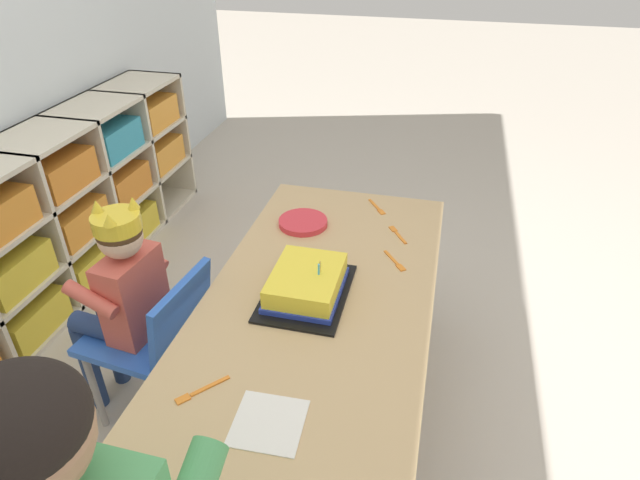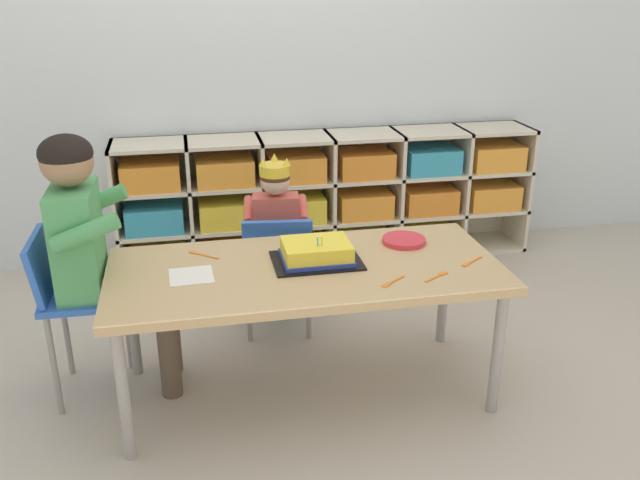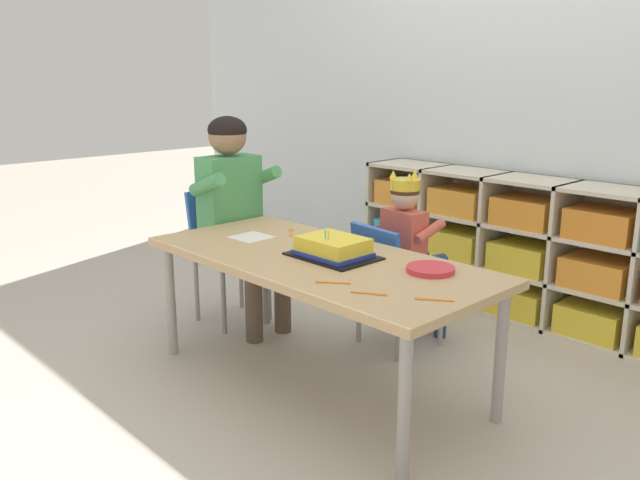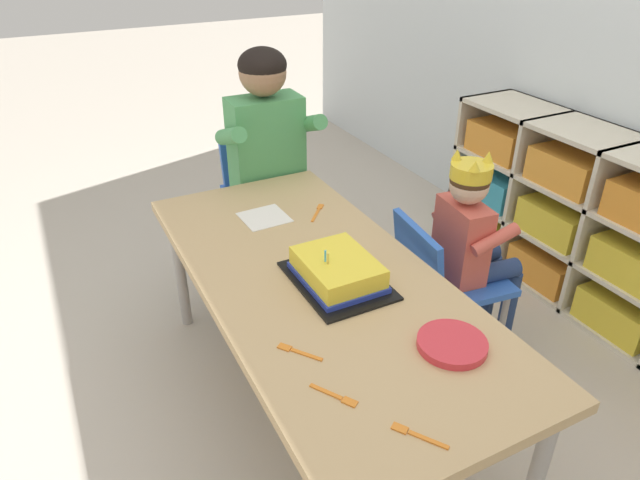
% 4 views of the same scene
% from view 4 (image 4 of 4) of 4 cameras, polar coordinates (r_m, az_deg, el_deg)
% --- Properties ---
extents(ground, '(16.00, 16.00, 0.00)m').
position_cam_4_polar(ground, '(2.09, -0.17, -16.51)').
color(ground, '#BCB2A3').
extents(activity_table, '(1.49, 0.67, 0.56)m').
position_cam_4_polar(activity_table, '(1.75, -0.19, -4.92)').
color(activity_table, tan).
rests_on(activity_table, ground).
extents(classroom_chair_blue, '(0.37, 0.39, 0.60)m').
position_cam_4_polar(classroom_chair_blue, '(2.10, 12.14, -3.72)').
color(classroom_chair_blue, blue).
rests_on(classroom_chair_blue, ground).
extents(child_with_crown, '(0.31, 0.32, 0.84)m').
position_cam_4_polar(child_with_crown, '(2.08, 15.06, 0.39)').
color(child_with_crown, '#D15647').
rests_on(child_with_crown, ground).
extents(classroom_chair_adult_side, '(0.33, 0.35, 0.69)m').
position_cam_4_polar(classroom_chair_adult_side, '(2.55, -5.57, 5.08)').
color(classroom_chair_adult_side, blue).
rests_on(classroom_chair_adult_side, ground).
extents(adult_helper_seated, '(0.44, 0.41, 1.07)m').
position_cam_4_polar(adult_helper_seated, '(2.37, -4.85, 8.94)').
color(adult_helper_seated, '#4C9E5B').
rests_on(adult_helper_seated, ground).
extents(birthday_cake_on_tray, '(0.34, 0.25, 0.12)m').
position_cam_4_polar(birthday_cake_on_tray, '(1.68, 1.77, -3.21)').
color(birthday_cake_on_tray, black).
rests_on(birthday_cake_on_tray, activity_table).
extents(paper_plate_stack, '(0.18, 0.18, 0.02)m').
position_cam_4_polar(paper_plate_stack, '(1.50, 13.12, -10.11)').
color(paper_plate_stack, '#DB333D').
rests_on(paper_plate_stack, activity_table).
extents(paper_napkin_square, '(0.17, 0.17, 0.00)m').
position_cam_4_polar(paper_napkin_square, '(2.06, -5.51, 2.30)').
color(paper_napkin_square, white).
rests_on(paper_napkin_square, activity_table).
extents(fork_scattered_mid_table, '(0.11, 0.09, 0.00)m').
position_cam_4_polar(fork_scattered_mid_table, '(1.45, -2.35, -11.10)').
color(fork_scattered_mid_table, orange).
rests_on(fork_scattered_mid_table, activity_table).
extents(fork_near_child_seat, '(0.11, 0.08, 0.00)m').
position_cam_4_polar(fork_near_child_seat, '(1.28, 9.58, -18.71)').
color(fork_near_child_seat, orange).
rests_on(fork_near_child_seat, activity_table).
extents(fork_at_table_front_edge, '(0.11, 0.08, 0.00)m').
position_cam_4_polar(fork_at_table_front_edge, '(1.34, 1.67, -15.41)').
color(fork_at_table_front_edge, orange).
rests_on(fork_at_table_front_edge, activity_table).
extents(fork_near_cake_tray, '(0.12, 0.10, 0.00)m').
position_cam_4_polar(fork_near_cake_tray, '(2.09, -0.25, 2.87)').
color(fork_near_cake_tray, orange).
rests_on(fork_near_cake_tray, activity_table).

